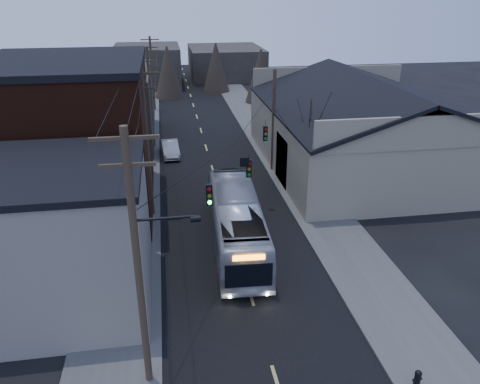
% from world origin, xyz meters
% --- Properties ---
extents(road_surface, '(9.00, 110.00, 0.02)m').
position_xyz_m(road_surface, '(0.00, 30.00, 0.01)').
color(road_surface, black).
rests_on(road_surface, ground).
extents(sidewalk_left, '(4.00, 110.00, 0.12)m').
position_xyz_m(sidewalk_left, '(-6.50, 30.00, 0.06)').
color(sidewalk_left, '#474744').
rests_on(sidewalk_left, ground).
extents(sidewalk_right, '(4.00, 110.00, 0.12)m').
position_xyz_m(sidewalk_right, '(6.50, 30.00, 0.06)').
color(sidewalk_right, '#474744').
rests_on(sidewalk_right, ground).
extents(building_clapboard, '(8.00, 8.00, 7.00)m').
position_xyz_m(building_clapboard, '(-9.00, 9.00, 3.50)').
color(building_clapboard, '#6F665C').
rests_on(building_clapboard, ground).
extents(building_brick, '(10.00, 12.00, 10.00)m').
position_xyz_m(building_brick, '(-10.00, 20.00, 5.00)').
color(building_brick, black).
rests_on(building_brick, ground).
extents(building_left_far, '(9.00, 14.00, 7.00)m').
position_xyz_m(building_left_far, '(-9.50, 36.00, 3.50)').
color(building_left_far, '#2E2924').
rests_on(building_left_far, ground).
extents(warehouse, '(16.16, 20.60, 7.73)m').
position_xyz_m(warehouse, '(13.00, 25.00, 2.70)').
color(warehouse, gray).
rests_on(warehouse, ground).
extents(building_far_left, '(10.00, 12.00, 6.00)m').
position_xyz_m(building_far_left, '(-6.00, 65.00, 3.00)').
color(building_far_left, '#2E2924').
rests_on(building_far_left, ground).
extents(building_far_right, '(12.00, 14.00, 5.00)m').
position_xyz_m(building_far_right, '(7.00, 70.00, 2.50)').
color(building_far_right, '#2E2924').
rests_on(building_far_right, ground).
extents(bare_tree, '(0.40, 0.40, 7.20)m').
position_xyz_m(bare_tree, '(6.50, 20.00, 3.60)').
color(bare_tree, black).
rests_on(bare_tree, ground).
extents(utility_lines, '(11.24, 45.28, 10.50)m').
position_xyz_m(utility_lines, '(-3.11, 24.14, 4.95)').
color(utility_lines, '#382B1E').
rests_on(utility_lines, ground).
extents(bus, '(3.31, 11.62, 3.20)m').
position_xyz_m(bus, '(0.09, 12.91, 1.60)').
color(bus, '#A8ACB4').
rests_on(bus, ground).
extents(parked_car, '(1.72, 4.27, 1.38)m').
position_xyz_m(parked_car, '(-3.47, 30.17, 0.69)').
color(parked_car, '#9DA0A5').
rests_on(parked_car, ground).
extents(fire_hydrant, '(0.39, 0.28, 0.81)m').
position_xyz_m(fire_hydrant, '(5.29, 0.92, 0.55)').
color(fire_hydrant, black).
rests_on(fire_hydrant, sidewalk_right).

